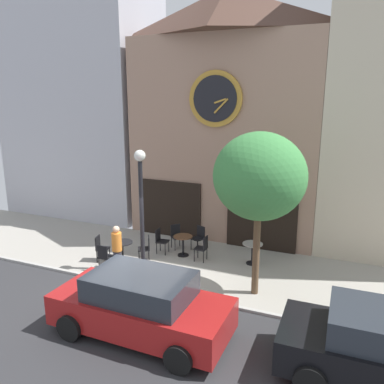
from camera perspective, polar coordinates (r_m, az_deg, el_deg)
The scene contains 17 objects.
ground_plane at distance 11.57m, azimuth -8.88°, elevation -15.44°, with size 29.14×10.38×0.13m.
clock_building at distance 15.51m, azimuth 4.80°, elevation 11.14°, with size 7.46×3.33×9.47m.
neighbor_building_left at distance 19.95m, azimuth -15.81°, elevation 15.78°, with size 6.97×4.08×12.87m.
street_lamp at distance 12.50m, azimuth -7.41°, elevation -2.83°, with size 0.36×0.36×4.01m.
street_tree at distance 10.73m, azimuth 9.86°, elevation 2.18°, with size 2.57×2.31×4.71m.
cafe_table_near_door at distance 13.76m, azimuth -10.17°, elevation -8.04°, with size 0.72×0.72×0.73m.
cafe_table_rightmost at distance 14.06m, azimuth -1.33°, elevation -7.34°, with size 0.69×0.69×0.74m.
cafe_table_leftmost at distance 13.55m, azimuth 8.86°, elevation -8.34°, with size 0.69×0.69×0.74m.
cafe_chair_outer at distance 13.70m, azimuth -6.75°, elevation -7.97°, with size 0.55×0.55×0.90m.
cafe_chair_facing_wall at distance 13.62m, azimuth 1.61°, elevation -8.01°, with size 0.40×0.40×0.90m.
cafe_chair_facing_street at distance 14.00m, azimuth -13.27°, elevation -7.77°, with size 0.49×0.49×0.90m.
cafe_chair_corner at distance 14.59m, azimuth 1.04°, elevation -6.48°, with size 0.52×0.52×0.90m.
cafe_chair_near_tree at distance 14.34m, azimuth -4.65°, elevation -6.90°, with size 0.43×0.43×0.90m.
cafe_chair_under_awning at distance 14.76m, azimuth -2.30°, elevation -6.24°, with size 0.56×0.56×0.90m.
cafe_chair_near_lamp at distance 13.23m, azimuth -12.72°, elevation -9.05°, with size 0.41×0.41×0.90m.
pedestrian_orange at distance 12.67m, azimuth -10.93°, elevation -8.37°, with size 0.37×0.37×1.67m.
parked_car_red at distance 9.74m, azimuth -7.47°, elevation -16.09°, with size 4.33×2.07×1.55m.
Camera 1 is at (5.42, -9.18, 5.62)m, focal length 36.35 mm.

